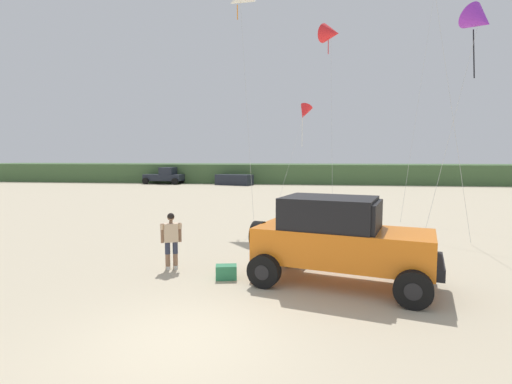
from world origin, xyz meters
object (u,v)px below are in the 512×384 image
object	(u,v)px
jeep	(339,238)
person_watching	(171,238)
distant_sedan	(234,180)
kite_purple_stunt	(331,33)
kite_black_sled	(304,112)
cooler_box	(226,272)
distant_pickup	(165,176)
kite_blue_swept	(479,20)

from	to	relation	value
jeep	person_watching	world-z (taller)	jeep
jeep	distant_sedan	size ratio (longest dim) A/B	1.19
jeep	person_watching	size ratio (longest dim) A/B	3.01
kite_purple_stunt	kite_black_sled	bearing A→B (deg)	138.62
kite_purple_stunt	cooler_box	bearing A→B (deg)	-102.39
distant_pickup	kite_black_sled	distance (m)	24.90
distant_pickup	kite_blue_swept	world-z (taller)	kite_blue_swept
jeep	kite_purple_stunt	size ratio (longest dim) A/B	0.42
cooler_box	kite_blue_swept	world-z (taller)	kite_blue_swept
person_watching	cooler_box	size ratio (longest dim) A/B	2.98
kite_purple_stunt	person_watching	bearing A→B (deg)	-109.19
person_watching	kite_blue_swept	xyz separation A→B (m)	(10.74, 6.59, 7.86)
distant_sedan	kite_blue_swept	world-z (taller)	kite_blue_swept
person_watching	distant_sedan	bearing A→B (deg)	97.67
kite_blue_swept	kite_black_sled	bearing A→B (deg)	125.41
cooler_box	jeep	bearing A→B (deg)	-11.63
jeep	person_watching	xyz separation A→B (m)	(-4.77, 0.71, -0.26)
jeep	kite_blue_swept	world-z (taller)	kite_blue_swept
kite_black_sled	jeep	bearing A→B (deg)	-86.29
distant_pickup	distant_sedan	distance (m)	8.60
cooler_box	distant_sedan	world-z (taller)	distant_sedan
kite_black_sled	kite_blue_swept	size ratio (longest dim) A/B	0.72
person_watching	kite_purple_stunt	size ratio (longest dim) A/B	0.14
jeep	kite_black_sled	size ratio (longest dim) A/B	0.72
kite_purple_stunt	kite_blue_swept	bearing A→B (deg)	-57.38
kite_black_sled	kite_blue_swept	xyz separation A→B (m)	(7.09, -9.97, 2.49)
distant_pickup	jeep	bearing A→B (deg)	-62.91
jeep	kite_blue_swept	xyz separation A→B (m)	(5.97, 7.30, 7.59)
distant_sedan	kite_purple_stunt	bearing A→B (deg)	-44.42
person_watching	cooler_box	world-z (taller)	person_watching
kite_blue_swept	person_watching	bearing A→B (deg)	-148.46
distant_sedan	kite_blue_swept	size ratio (longest dim) A/B	0.44
kite_black_sled	kite_purple_stunt	xyz separation A→B (m)	(1.62, -1.43, 4.74)
kite_blue_swept	kite_purple_stunt	xyz separation A→B (m)	(-5.47, 8.55, 2.25)
person_watching	kite_blue_swept	distance (m)	14.85
distant_pickup	kite_black_sled	world-z (taller)	kite_black_sled
kite_blue_swept	cooler_box	bearing A→B (deg)	-140.79
distant_pickup	kite_purple_stunt	world-z (taller)	kite_purple_stunt
kite_black_sled	kite_blue_swept	distance (m)	12.48
distant_sedan	kite_purple_stunt	distance (m)	23.32
cooler_box	kite_purple_stunt	xyz separation A→B (m)	(3.48, 15.85, 10.86)
distant_pickup	cooler_box	bearing A→B (deg)	-66.93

